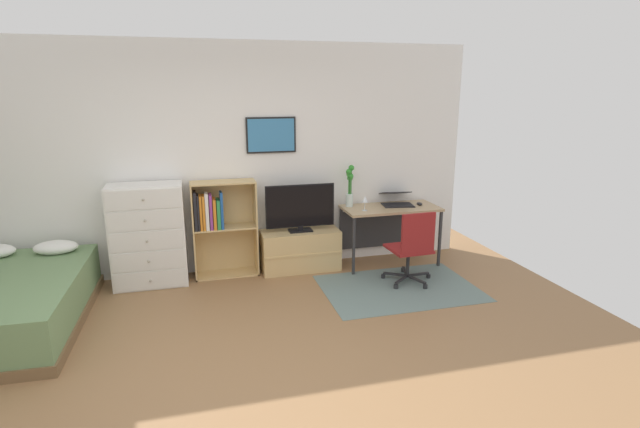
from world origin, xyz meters
name	(u,v)px	position (x,y,z in m)	size (l,w,h in m)	color
ground_plane	(252,376)	(0.00, 0.00, 0.00)	(7.20, 7.20, 0.00)	#936B44
wall_back_with_posters	(222,160)	(0.00, 2.43, 1.35)	(6.12, 0.09, 2.70)	white
area_rug	(399,288)	(1.82, 1.30, 0.00)	(1.70, 1.20, 0.01)	slate
bed	(3,304)	(-2.11, 1.38, 0.24)	(1.42, 2.01, 0.61)	brown
dresser	(148,235)	(-0.86, 2.15, 0.58)	(0.80, 0.46, 1.15)	white
bookshelf	(218,222)	(-0.08, 2.22, 0.66)	(0.74, 0.30, 1.14)	tan
tv_stand	(300,250)	(0.88, 2.17, 0.25)	(0.95, 0.41, 0.49)	tan
television	(300,208)	(0.88, 2.15, 0.78)	(0.84, 0.16, 0.57)	black
desk	(388,216)	(2.02, 2.16, 0.60)	(1.19, 0.57, 0.74)	tan
office_chair	(413,246)	(2.00, 1.38, 0.46)	(0.56, 0.58, 0.86)	#232326
laptop	(396,199)	(2.14, 2.20, 0.80)	(0.43, 0.46, 0.17)	black
computer_mouse	(420,204)	(2.41, 2.09, 0.76)	(0.06, 0.10, 0.03)	#262628
bamboo_vase	(350,185)	(1.53, 2.25, 1.01)	(0.11, 0.10, 0.52)	silver
wine_glass	(365,200)	(1.64, 1.99, 0.87)	(0.07, 0.07, 0.18)	silver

